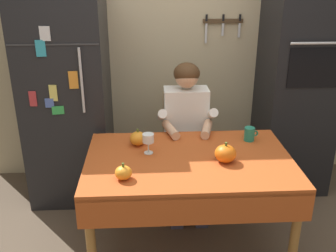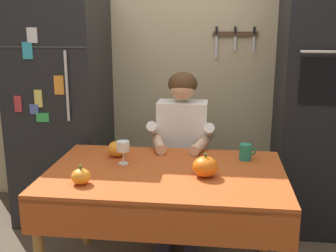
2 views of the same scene
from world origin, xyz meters
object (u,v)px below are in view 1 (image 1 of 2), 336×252
Objects in this scene: seated_person at (186,126)px; pumpkin_small at (225,154)px; dining_table at (189,170)px; wine_glass at (148,139)px; coffee_mug at (250,134)px; wall_oven at (298,76)px; chair_behind_person at (184,141)px; pumpkin_medium at (138,138)px; refrigerator at (68,98)px; pumpkin_large at (123,173)px.

seated_person is 8.66× the size of pumpkin_small.
dining_table is 9.66× the size of wine_glass.
pumpkin_small is at bearing -126.99° from coffee_mug.
wall_oven is 1.50× the size of dining_table.
wall_oven reaches higher than wine_glass.
coffee_mug is (0.44, -0.51, 0.28)m from chair_behind_person.
pumpkin_small is (0.58, -0.29, 0.01)m from pumpkin_medium.
refrigerator is 1.04m from seated_person.
pumpkin_large is 0.49m from pumpkin_medium.
wall_oven is 16.75× the size of pumpkin_medium.
dining_table is (0.95, -0.88, -0.24)m from refrigerator.
wall_oven reaches higher than pumpkin_medium.
pumpkin_large is at bearing -119.27° from seated_person.
pumpkin_small reaches higher than pumpkin_medium.
dining_table is 0.35m from wine_glass.
refrigerator is 1.07m from chair_behind_person.
pumpkin_small is at bearing -77.00° from chair_behind_person.
chair_behind_person is 6.47× the size of pumpkin_small.
seated_person is 11.90× the size of coffee_mug.
wall_oven is 1.57m from pumpkin_medium.
chair_behind_person is at bearing 90.00° from seated_person.
refrigerator is 1.94× the size of chair_behind_person.
dining_table is 0.81m from chair_behind_person.
seated_person is at bearing -15.74° from refrigerator.
seated_person reaches higher than coffee_mug.
coffee_mug is at bearing 53.01° from pumpkin_small.
coffee_mug is (-0.57, -0.64, -0.26)m from wall_oven.
pumpkin_medium is (-0.83, -0.03, 0.00)m from coffee_mug.
chair_behind_person is at bearing -172.65° from wall_oven.
dining_table is 0.51m from pumpkin_large.
seated_person reaches higher than pumpkin_large.
chair_behind_person is 6.42× the size of wine_glass.
seated_person reaches higher than wine_glass.
refrigerator is 14.36× the size of pumpkin_medium.
dining_table is 0.57m from coffee_mug.
wine_glass is 0.39m from pumpkin_large.
coffee_mug reaches higher than dining_table.
pumpkin_small is (0.19, -0.84, 0.29)m from chair_behind_person.
pumpkin_medium is at bearing -154.25° from wall_oven.
pumpkin_large reaches higher than dining_table.
refrigerator is at bearing 174.79° from chair_behind_person.
wine_glass reaches higher than pumpkin_medium.
chair_behind_person is 0.82m from wine_glass.
coffee_mug is 0.73× the size of pumpkin_small.
pumpkin_small is at bearing -73.39° from seated_person.
dining_table is at bearing -93.91° from seated_person.
seated_person is 9.93× the size of pumpkin_medium.
wall_oven is 14.60× the size of pumpkin_small.
pumpkin_large reaches higher than coffee_mug.
wall_oven reaches higher than refrigerator.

